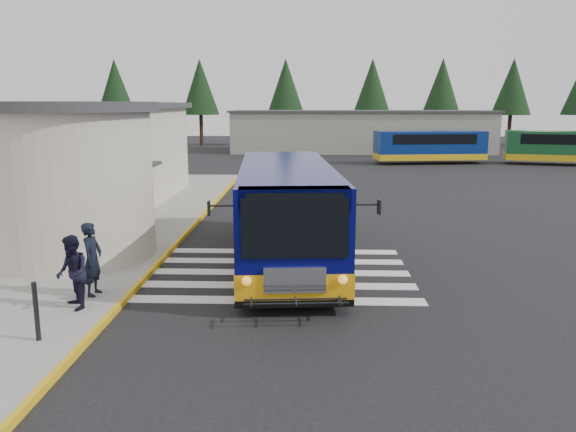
{
  "coord_description": "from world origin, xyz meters",
  "views": [
    {
      "loc": [
        0.47,
        -16.66,
        4.89
      ],
      "look_at": [
        -0.06,
        -0.5,
        1.65
      ],
      "focal_mm": 35.0,
      "sensor_mm": 36.0,
      "label": 1
    }
  ],
  "objects_px": {
    "pedestrian_a": "(92,259)",
    "bollard": "(36,311)",
    "transit_bus": "(286,216)",
    "far_bus_b": "(565,146)",
    "pedestrian_b": "(72,273)",
    "far_bus_a": "(430,145)"
  },
  "relations": [
    {
      "from": "pedestrian_a",
      "to": "pedestrian_b",
      "type": "height_order",
      "value": "pedestrian_a"
    },
    {
      "from": "transit_bus",
      "to": "far_bus_a",
      "type": "relative_size",
      "value": 1.19
    },
    {
      "from": "transit_bus",
      "to": "bollard",
      "type": "height_order",
      "value": "transit_bus"
    },
    {
      "from": "pedestrian_a",
      "to": "far_bus_a",
      "type": "bearing_deg",
      "value": -19.96
    },
    {
      "from": "transit_bus",
      "to": "far_bus_b",
      "type": "distance_m",
      "value": 36.21
    },
    {
      "from": "bollard",
      "to": "transit_bus",
      "type": "bearing_deg",
      "value": 53.96
    },
    {
      "from": "transit_bus",
      "to": "pedestrian_b",
      "type": "distance_m",
      "value": 6.82
    },
    {
      "from": "transit_bus",
      "to": "bollard",
      "type": "xyz_separation_m",
      "value": [
        -4.82,
        -6.62,
        -0.68
      ]
    },
    {
      "from": "transit_bus",
      "to": "far_bus_b",
      "type": "xyz_separation_m",
      "value": [
        21.52,
        29.12,
        0.07
      ]
    },
    {
      "from": "pedestrian_a",
      "to": "bollard",
      "type": "bearing_deg",
      "value": -177.48
    },
    {
      "from": "pedestrian_a",
      "to": "far_bus_b",
      "type": "distance_m",
      "value": 42.12
    },
    {
      "from": "pedestrian_a",
      "to": "far_bus_a",
      "type": "height_order",
      "value": "far_bus_a"
    },
    {
      "from": "transit_bus",
      "to": "far_bus_a",
      "type": "height_order",
      "value": "transit_bus"
    },
    {
      "from": "pedestrian_b",
      "to": "bollard",
      "type": "bearing_deg",
      "value": -35.63
    },
    {
      "from": "pedestrian_a",
      "to": "far_bus_a",
      "type": "distance_m",
      "value": 36.95
    },
    {
      "from": "pedestrian_a",
      "to": "far_bus_b",
      "type": "height_order",
      "value": "far_bus_b"
    },
    {
      "from": "pedestrian_b",
      "to": "bollard",
      "type": "xyz_separation_m",
      "value": [
        -0.01,
        -1.79,
        -0.26
      ]
    },
    {
      "from": "far_bus_a",
      "to": "far_bus_b",
      "type": "bearing_deg",
      "value": -100.52
    },
    {
      "from": "pedestrian_b",
      "to": "bollard",
      "type": "height_order",
      "value": "pedestrian_b"
    },
    {
      "from": "bollard",
      "to": "far_bus_a",
      "type": "relative_size",
      "value": 0.13
    },
    {
      "from": "bollard",
      "to": "far_bus_b",
      "type": "relative_size",
      "value": 0.13
    },
    {
      "from": "pedestrian_a",
      "to": "pedestrian_b",
      "type": "relative_size",
      "value": 1.06
    }
  ]
}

